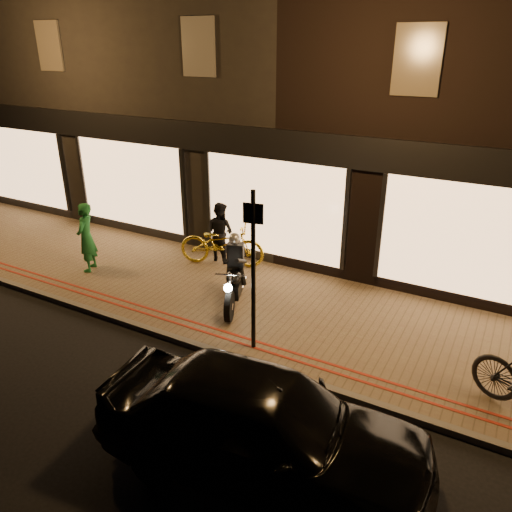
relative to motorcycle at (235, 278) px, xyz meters
The scene contains 11 objects.
ground 1.88m from the motorcycle, 98.16° to the right, with size 90.00×90.00×0.00m, color black.
sidewalk 0.77m from the motorcycle, 130.52° to the left, with size 50.00×4.00×0.12m, color brown.
kerb_stone 1.81m from the motorcycle, 98.40° to the right, with size 50.00×0.14×0.12m, color #59544C.
red_kerb_lines 1.34m from the motorcycle, 101.93° to the right, with size 50.00×0.26×0.01m.
building_row 8.08m from the motorcycle, 91.93° to the left, with size 48.00×10.11×8.50m.
motorcycle is the anchor object (origin of this frame).
sign_post 2.00m from the motorcycle, 47.27° to the right, with size 0.35×0.10×3.00m.
bicycle_gold 2.10m from the motorcycle, 129.92° to the left, with size 0.75×2.15×1.13m, color gold.
person_green 4.06m from the motorcycle, behind, with size 0.62×0.41×1.71m, color #1A642C.
person_dark 2.41m from the motorcycle, 129.85° to the left, with size 0.75×0.58×1.54m, color black.
parked_car 4.41m from the motorcycle, 54.09° to the right, with size 1.79×4.45×1.52m, color black.
Camera 1 is at (5.21, -6.35, 5.34)m, focal length 35.00 mm.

